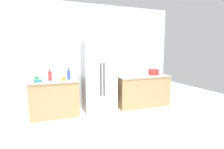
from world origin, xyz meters
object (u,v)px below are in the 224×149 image
at_px(toaster, 154,72).
at_px(bowl_a, 38,81).
at_px(cup_a, 64,79).
at_px(cup_b, 37,79).
at_px(bottle_b, 50,76).
at_px(refrigerator, 99,78).
at_px(bottle_a, 69,75).

distance_m(toaster, bowl_a, 3.15).
distance_m(cup_a, cup_b, 0.63).
relative_size(toaster, cup_b, 2.45).
bearing_deg(cup_a, bottle_b, 159.75).
relative_size(cup_a, cup_b, 0.92).
distance_m(refrigerator, bowl_a, 1.45).
distance_m(refrigerator, cup_b, 1.49).
distance_m(toaster, bottle_b, 2.89).
bearing_deg(refrigerator, toaster, 2.33).
distance_m(toaster, bottle_a, 2.45).
bearing_deg(cup_b, toaster, -0.71).
height_order(refrigerator, bottle_a, refrigerator).
relative_size(refrigerator, toaster, 7.01).
xyz_separation_m(refrigerator, toaster, (1.70, 0.07, 0.08)).
distance_m(refrigerator, toaster, 1.70).
relative_size(refrigerator, bottle_b, 6.45).
height_order(toaster, bowl_a, toaster).
xyz_separation_m(bottle_a, bottle_b, (-0.44, -0.04, -0.00)).
bearing_deg(toaster, bottle_b, -179.38).
bearing_deg(bottle_a, bottle_b, -175.12).
bearing_deg(cup_a, bottle_a, 48.11).
relative_size(refrigerator, bottle_a, 6.34).
height_order(refrigerator, cup_b, refrigerator).
xyz_separation_m(bottle_a, cup_b, (-0.74, 0.03, -0.06)).
relative_size(cup_a, bowl_a, 0.56).
height_order(toaster, cup_b, toaster).
height_order(refrigerator, toaster, refrigerator).
relative_size(bottle_b, cup_a, 2.89).
height_order(refrigerator, bowl_a, refrigerator).
relative_size(refrigerator, cup_a, 18.64).
distance_m(cup_b, bowl_a, 0.18).
bearing_deg(bottle_b, cup_b, 166.77).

